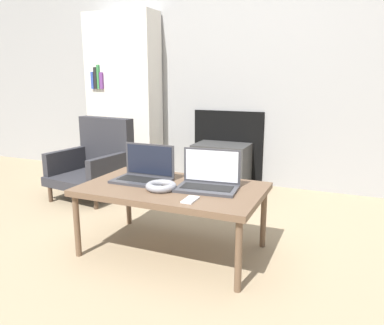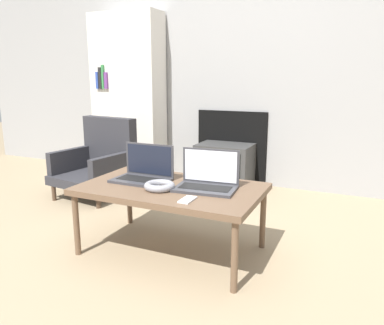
% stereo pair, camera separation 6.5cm
% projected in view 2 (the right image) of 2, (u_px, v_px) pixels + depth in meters
% --- Properties ---
extents(ground_plane, '(14.00, 14.00, 0.00)m').
position_uv_depth(ground_plane, '(153.00, 267.00, 2.12)').
color(ground_plane, '#998466').
extents(wall_back, '(7.00, 0.08, 2.60)m').
position_uv_depth(wall_back, '(253.00, 52.00, 3.55)').
color(wall_back, '#999999').
rests_on(wall_back, ground_plane).
extents(table, '(1.07, 0.64, 0.42)m').
position_uv_depth(table, '(171.00, 191.00, 2.24)').
color(table, brown).
rests_on(table, ground_plane).
extents(laptop_left, '(0.35, 0.22, 0.22)m').
position_uv_depth(laptop_left, '(144.00, 172.00, 2.35)').
color(laptop_left, '#38383D').
rests_on(laptop_left, table).
extents(laptop_right, '(0.37, 0.25, 0.22)m').
position_uv_depth(laptop_right, '(207.00, 180.00, 2.18)').
color(laptop_right, '#38383D').
rests_on(laptop_right, table).
extents(headphones, '(0.18, 0.18, 0.04)m').
position_uv_depth(headphones, '(159.00, 186.00, 2.16)').
color(headphones, gray).
rests_on(headphones, table).
extents(phone, '(0.06, 0.12, 0.01)m').
position_uv_depth(phone, '(188.00, 200.00, 1.97)').
color(phone, silver).
rests_on(phone, table).
extents(tv, '(0.52, 0.37, 0.42)m').
position_uv_depth(tv, '(225.00, 166.00, 3.65)').
color(tv, '#383838').
rests_on(tv, ground_plane).
extents(armchair, '(0.65, 0.64, 0.70)m').
position_uv_depth(armchair, '(100.00, 161.00, 3.40)').
color(armchair, '#2D2D33').
rests_on(armchair, ground_plane).
extents(bookshelf, '(0.76, 0.32, 1.70)m').
position_uv_depth(bookshelf, '(128.00, 97.00, 3.99)').
color(bookshelf, silver).
rests_on(bookshelf, ground_plane).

